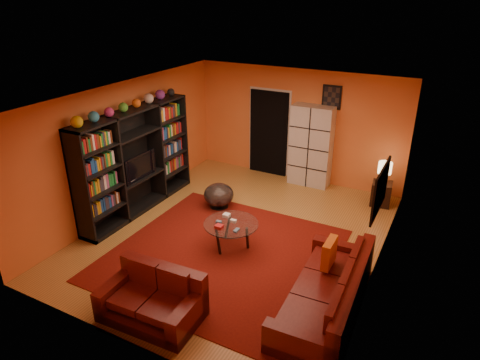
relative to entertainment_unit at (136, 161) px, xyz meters
The scene contains 20 objects.
floor 2.51m from the entertainment_unit, ahead, with size 6.00×6.00×0.00m, color olive.
ceiling 2.75m from the entertainment_unit, ahead, with size 6.00×6.00×0.00m, color white.
wall_back 3.77m from the entertainment_unit, 52.83° to the left, with size 6.00×6.00×0.00m, color orange.
wall_front 3.77m from the entertainment_unit, 52.83° to the right, with size 6.00×6.00×0.00m, color orange.
wall_left 0.34m from the entertainment_unit, behind, with size 6.00×6.00×0.00m, color orange.
wall_right 4.78m from the entertainment_unit, ahead, with size 6.00×6.00×0.00m, color orange.
rug 2.69m from the entertainment_unit, 16.42° to the right, with size 3.60×3.60×0.01m, color #520D09.
doorway 3.35m from the entertainment_unit, 61.98° to the left, with size 0.95×0.10×2.04m, color black.
wall_art_right 4.80m from the entertainment_unit, ahead, with size 0.03×1.00×0.70m, color black.
wall_art_back 4.36m from the entertainment_unit, 44.57° to the left, with size 0.42×0.03×0.52m, color black.
entertainment_unit is the anchor object (origin of this frame).
tv 0.10m from the entertainment_unit, 44.44° to the right, with size 0.11×0.88×0.50m, color black.
sofa 4.64m from the entertainment_unit, 15.11° to the right, with size 1.05×2.37×0.85m.
loveseat 3.41m from the entertainment_unit, 46.77° to the right, with size 1.40×0.87×0.85m.
throw_pillow 4.31m from the entertainment_unit, ahead, with size 0.12×0.42×0.42m, color #D95F18.
coffee_table 2.51m from the entertainment_unit, 10.14° to the right, with size 0.96×0.96×0.48m.
storage_cabinet 3.89m from the entertainment_unit, 46.03° to the left, with size 0.93×0.41×1.86m, color beige.
bowl_chair 1.81m from the entertainment_unit, 29.09° to the left, with size 0.63×0.63×0.51m.
side_table 5.12m from the entertainment_unit, 29.51° to the left, with size 0.40×0.40×0.50m, color black.
table_lamp 5.06m from the entertainment_unit, 29.51° to the left, with size 0.28×0.28×0.46m.
Camera 1 is at (3.25, -6.06, 4.22)m, focal length 32.00 mm.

